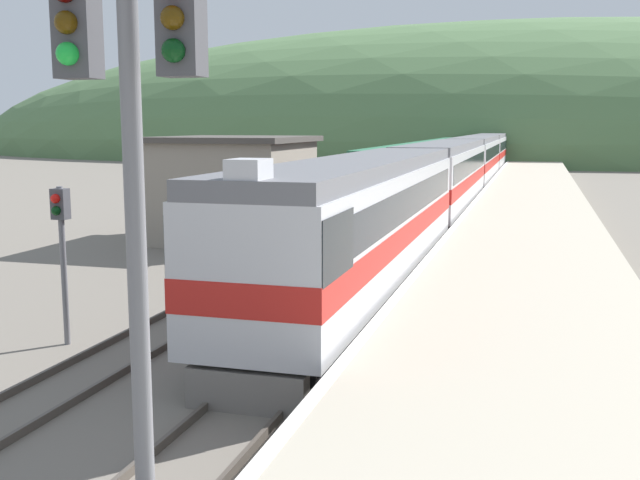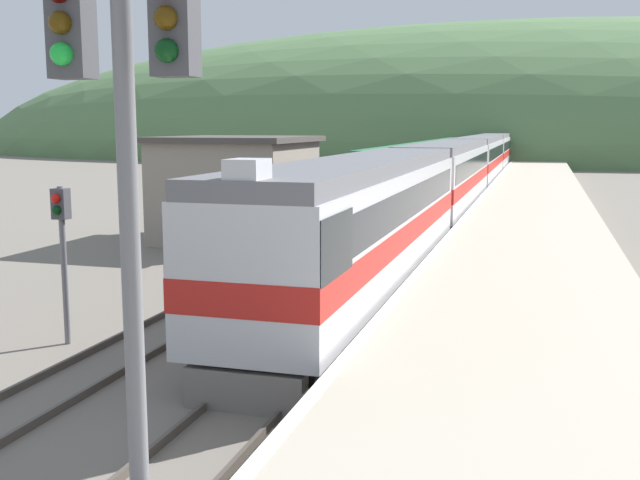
# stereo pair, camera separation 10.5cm
# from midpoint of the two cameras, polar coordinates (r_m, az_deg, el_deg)

# --- Properties ---
(track_main) EXTENTS (1.52, 180.00, 0.16)m
(track_main) POSITION_cam_midpoint_polar(r_m,az_deg,el_deg) (70.24, 12.07, 4.44)
(track_main) COLOR #4C443D
(track_main) RESTS_ON ground
(track_siding) EXTENTS (1.52, 180.00, 0.16)m
(track_siding) POSITION_cam_midpoint_polar(r_m,az_deg,el_deg) (70.62, 8.90, 4.55)
(track_siding) COLOR #4C443D
(track_siding) RESTS_ON ground
(platform) EXTENTS (6.06, 140.00, 1.02)m
(platform) POSITION_cam_midpoint_polar(r_m,az_deg,el_deg) (50.10, 15.73, 3.13)
(platform) COLOR #B2A893
(platform) RESTS_ON ground
(distant_hills) EXTENTS (208.31, 93.74, 44.51)m
(distant_hills) POSITION_cam_midpoint_polar(r_m,az_deg,el_deg) (135.94, 14.09, 6.33)
(distant_hills) COLOR #517547
(distant_hills) RESTS_ON ground
(station_shed) EXTENTS (6.33, 6.95, 4.63)m
(station_shed) POSITION_cam_midpoint_polar(r_m,az_deg,el_deg) (33.89, -6.61, 3.96)
(station_shed) COLOR gray
(station_shed) RESTS_ON ground
(express_train_lead_car) EXTENTS (2.95, 19.14, 4.55)m
(express_train_lead_car) POSITION_cam_midpoint_polar(r_m,az_deg,el_deg) (21.92, 3.01, 1.29)
(express_train_lead_car) COLOR black
(express_train_lead_car) RESTS_ON ground
(carriage_second) EXTENTS (2.94, 20.37, 4.19)m
(carriage_second) POSITION_cam_midpoint_polar(r_m,az_deg,el_deg) (42.42, 9.44, 4.78)
(carriage_second) COLOR black
(carriage_second) RESTS_ON ground
(carriage_third) EXTENTS (2.94, 20.37, 4.19)m
(carriage_third) POSITION_cam_midpoint_polar(r_m,az_deg,el_deg) (63.54, 11.70, 6.00)
(carriage_third) COLOR black
(carriage_third) RESTS_ON ground
(carriage_fourth) EXTENTS (2.94, 20.37, 4.19)m
(carriage_fourth) POSITION_cam_midpoint_polar(r_m,az_deg,el_deg) (84.73, 12.84, 6.61)
(carriage_fourth) COLOR black
(carriage_fourth) RESTS_ON ground
(siding_train) EXTENTS (2.90, 47.27, 3.71)m
(siding_train) POSITION_cam_midpoint_polar(r_m,az_deg,el_deg) (65.08, 8.32, 5.83)
(siding_train) COLOR black
(siding_train) RESTS_ON ground
(signal_mast_main) EXTENTS (2.20, 0.42, 7.59)m
(signal_mast_main) POSITION_cam_midpoint_polar(r_m,az_deg,el_deg) (7.46, -14.57, 7.31)
(signal_mast_main) COLOR slate
(signal_mast_main) RESTS_ON ground
(signal_post_siding) EXTENTS (0.36, 0.42, 3.74)m
(signal_post_siding) POSITION_cam_midpoint_polar(r_m,az_deg,el_deg) (18.29, -19.27, 0.59)
(signal_post_siding) COLOR slate
(signal_post_siding) RESTS_ON ground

